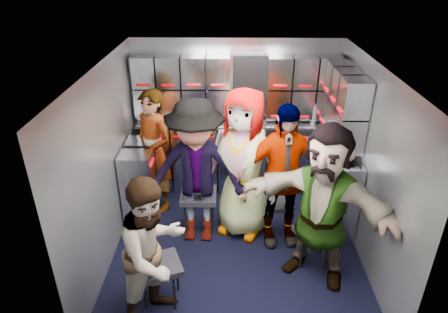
{
  "coord_description": "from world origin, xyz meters",
  "views": [
    {
      "loc": [
        -0.08,
        -3.73,
        3.11
      ],
      "look_at": [
        -0.15,
        0.35,
        0.98
      ],
      "focal_mm": 32.0,
      "sensor_mm": 36.0,
      "label": 1
    }
  ],
  "objects_px": {
    "jump_seat_near_left": "(160,268)",
    "attendant_arc_e": "(322,206)",
    "attendant_arc_c": "(243,165)",
    "jump_seat_center": "(242,194)",
    "jump_seat_mid_right": "(277,205)",
    "attendant_arc_d": "(282,177)",
    "attendant_arc_a": "(154,253)",
    "jump_seat_mid_left": "(199,197)",
    "attendant_arc_b": "(196,174)",
    "jump_seat_near_right": "(314,234)",
    "attendant_standing": "(154,152)"
  },
  "relations": [
    {
      "from": "jump_seat_near_left",
      "to": "attendant_arc_e",
      "type": "bearing_deg",
      "value": 14.12
    },
    {
      "from": "jump_seat_near_left",
      "to": "attendant_arc_c",
      "type": "relative_size",
      "value": 0.27
    },
    {
      "from": "jump_seat_center",
      "to": "jump_seat_mid_right",
      "type": "relative_size",
      "value": 1.07
    },
    {
      "from": "attendant_arc_c",
      "to": "attendant_arc_d",
      "type": "height_order",
      "value": "attendant_arc_c"
    },
    {
      "from": "jump_seat_center",
      "to": "attendant_arc_d",
      "type": "height_order",
      "value": "attendant_arc_d"
    },
    {
      "from": "attendant_arc_a",
      "to": "attendant_arc_e",
      "type": "xyz_separation_m",
      "value": [
        1.57,
        0.58,
        0.12
      ]
    },
    {
      "from": "attendant_arc_e",
      "to": "attendant_arc_c",
      "type": "bearing_deg",
      "value": 164.7
    },
    {
      "from": "jump_seat_mid_left",
      "to": "attendant_arc_e",
      "type": "bearing_deg",
      "value": -30.83
    },
    {
      "from": "attendant_arc_b",
      "to": "attendant_arc_c",
      "type": "relative_size",
      "value": 0.97
    },
    {
      "from": "attendant_arc_c",
      "to": "attendant_arc_d",
      "type": "relative_size",
      "value": 1.06
    },
    {
      "from": "jump_seat_mid_left",
      "to": "jump_seat_near_right",
      "type": "height_order",
      "value": "jump_seat_mid_left"
    },
    {
      "from": "jump_seat_center",
      "to": "attendant_arc_b",
      "type": "relative_size",
      "value": 0.25
    },
    {
      "from": "jump_seat_near_left",
      "to": "jump_seat_mid_right",
      "type": "distance_m",
      "value": 1.69
    },
    {
      "from": "attendant_standing",
      "to": "attendant_arc_a",
      "type": "distance_m",
      "value": 1.84
    },
    {
      "from": "jump_seat_center",
      "to": "attendant_arc_b",
      "type": "distance_m",
      "value": 0.8
    },
    {
      "from": "jump_seat_mid_left",
      "to": "attendant_arc_e",
      "type": "distance_m",
      "value": 1.56
    },
    {
      "from": "attendant_arc_a",
      "to": "attendant_arc_c",
      "type": "distance_m",
      "value": 1.57
    },
    {
      "from": "jump_seat_center",
      "to": "attendant_arc_c",
      "type": "bearing_deg",
      "value": -90.0
    },
    {
      "from": "attendant_arc_a",
      "to": "attendant_arc_b",
      "type": "xyz_separation_m",
      "value": [
        0.29,
        1.16,
        0.13
      ]
    },
    {
      "from": "attendant_standing",
      "to": "attendant_arc_e",
      "type": "bearing_deg",
      "value": 5.24
    },
    {
      "from": "jump_seat_center",
      "to": "attendant_arc_c",
      "type": "relative_size",
      "value": 0.24
    },
    {
      "from": "attendant_arc_a",
      "to": "attendant_arc_d",
      "type": "relative_size",
      "value": 0.87
    },
    {
      "from": "attendant_arc_b",
      "to": "attendant_arc_c",
      "type": "xyz_separation_m",
      "value": [
        0.53,
        0.17,
        0.03
      ]
    },
    {
      "from": "attendant_standing",
      "to": "jump_seat_near_left",
      "type": "bearing_deg",
      "value": -40.75
    },
    {
      "from": "jump_seat_near_left",
      "to": "attendant_arc_e",
      "type": "xyz_separation_m",
      "value": [
        1.57,
        0.4,
        0.46
      ]
    },
    {
      "from": "jump_seat_mid_right",
      "to": "attendant_arc_b",
      "type": "distance_m",
      "value": 1.1
    },
    {
      "from": "jump_seat_near_left",
      "to": "jump_seat_near_right",
      "type": "distance_m",
      "value": 1.68
    },
    {
      "from": "attendant_arc_a",
      "to": "jump_seat_center",
      "type": "bearing_deg",
      "value": 8.42
    },
    {
      "from": "attendant_arc_d",
      "to": "attendant_arc_e",
      "type": "distance_m",
      "value": 0.66
    },
    {
      "from": "jump_seat_near_left",
      "to": "jump_seat_center",
      "type": "xyz_separation_m",
      "value": [
        0.81,
        1.33,
        -0.02
      ]
    },
    {
      "from": "attendant_arc_b",
      "to": "jump_seat_center",
      "type": "bearing_deg",
      "value": 35.74
    },
    {
      "from": "attendant_arc_b",
      "to": "jump_seat_near_right",
      "type": "bearing_deg",
      "value": -15.18
    },
    {
      "from": "jump_seat_near_right",
      "to": "attendant_standing",
      "type": "relative_size",
      "value": 0.29
    },
    {
      "from": "jump_seat_mid_left",
      "to": "jump_seat_center",
      "type": "distance_m",
      "value": 0.55
    },
    {
      "from": "jump_seat_mid_right",
      "to": "attendant_arc_e",
      "type": "bearing_deg",
      "value": -65.86
    },
    {
      "from": "jump_seat_mid_left",
      "to": "jump_seat_mid_right",
      "type": "relative_size",
      "value": 1.24
    },
    {
      "from": "jump_seat_near_left",
      "to": "jump_seat_mid_left",
      "type": "distance_m",
      "value": 1.2
    },
    {
      "from": "jump_seat_center",
      "to": "attendant_arc_c",
      "type": "distance_m",
      "value": 0.55
    },
    {
      "from": "jump_seat_mid_right",
      "to": "attendant_arc_d",
      "type": "relative_size",
      "value": 0.24
    },
    {
      "from": "attendant_arc_a",
      "to": "attendant_arc_e",
      "type": "bearing_deg",
      "value": -33.19
    },
    {
      "from": "jump_seat_center",
      "to": "attendant_arc_c",
      "type": "xyz_separation_m",
      "value": [
        0.0,
        -0.18,
        0.52
      ]
    },
    {
      "from": "attendant_standing",
      "to": "attendant_arc_b",
      "type": "bearing_deg",
      "value": -8.81
    },
    {
      "from": "jump_seat_center",
      "to": "jump_seat_mid_left",
      "type": "bearing_deg",
      "value": -162.52
    },
    {
      "from": "attendant_arc_b",
      "to": "attendant_arc_e",
      "type": "distance_m",
      "value": 1.41
    },
    {
      "from": "jump_seat_near_left",
      "to": "attendant_arc_d",
      "type": "xyz_separation_m",
      "value": [
        1.24,
        0.97,
        0.45
      ]
    },
    {
      "from": "jump_seat_near_left",
      "to": "jump_seat_near_right",
      "type": "height_order",
      "value": "jump_seat_near_left"
    },
    {
      "from": "jump_seat_mid_right",
      "to": "attendant_arc_a",
      "type": "relative_size",
      "value": 0.27
    },
    {
      "from": "jump_seat_mid_right",
      "to": "attendant_arc_a",
      "type": "distance_m",
      "value": 1.85
    },
    {
      "from": "attendant_standing",
      "to": "jump_seat_mid_left",
      "type": "bearing_deg",
      "value": 0.48
    },
    {
      "from": "jump_seat_mid_right",
      "to": "jump_seat_near_right",
      "type": "distance_m",
      "value": 0.66
    }
  ]
}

